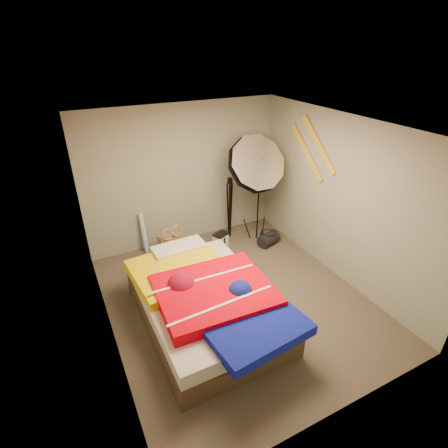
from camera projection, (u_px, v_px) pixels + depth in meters
floor at (236, 299)px, 5.14m from camera, size 4.00×4.00×0.00m
ceiling at (240, 128)px, 3.96m from camera, size 4.00×4.00×0.00m
wall_back at (183, 176)px, 6.12m from camera, size 3.50×0.00×3.50m
wall_front at (351, 325)px, 2.98m from camera, size 3.50×0.00×3.50m
wall_left at (99, 259)px, 3.86m from camera, size 0.00×4.00×4.00m
wall_right at (340, 200)px, 5.24m from camera, size 0.00×4.00×4.00m
tote_bag at (171, 244)px, 6.11m from camera, size 0.45×0.29×0.43m
wrapping_roll at (144, 233)px, 6.14m from camera, size 0.11×0.22×0.73m
camera_case at (221, 240)px, 6.39m from camera, size 0.29×0.26×0.25m
duffel_bag at (269, 239)px, 6.44m from camera, size 0.45×0.35×0.24m
wall_stripe_upper at (318, 144)px, 5.37m from camera, size 0.02×0.91×0.78m
wall_stripe_lower at (307, 153)px, 5.67m from camera, size 0.02×0.91×0.78m
bed at (206, 301)px, 4.62m from camera, size 1.65×2.49×0.66m
photo_umbrella at (255, 165)px, 5.84m from camera, size 1.25×0.96×2.12m
camera_tripod at (230, 204)px, 6.45m from camera, size 0.08×0.08×1.20m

